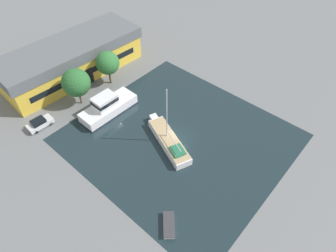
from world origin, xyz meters
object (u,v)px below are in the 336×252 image
Objects in this scene: parked_car at (40,123)px; sailboat_moored at (169,140)px; warehouse_building at (72,59)px; quay_tree_by_water at (108,63)px; motor_cruiser at (108,107)px; quay_tree_near_building at (76,83)px; small_dinghy at (169,225)px.

sailboat_moored is (11.28, -18.34, -0.10)m from parked_car.
quay_tree_by_water is at bearing -67.15° from warehouse_building.
quay_tree_by_water reaches higher than motor_cruiser.
parked_car is (-15.55, -0.34, -3.70)m from quay_tree_by_water.
small_dinghy is (-7.13, -27.27, -4.22)m from quay_tree_near_building.
warehouse_building is at bearing 124.18° from parked_car.
sailboat_moored reaches higher than quay_tree_near_building.
sailboat_moored is 3.20× the size of small_dinghy.
motor_cruiser reaches higher than parked_car.
parked_car is at bearing 60.00° from motor_cruiser.
sailboat_moored is at bearing -80.16° from quay_tree_near_building.
parked_car is 11.32m from motor_cruiser.
warehouse_building is at bearing 109.36° from quay_tree_by_water.
small_dinghy is at bearing -104.66° from quay_tree_near_building.
quay_tree_near_building is 0.62× the size of sailboat_moored.
motor_cruiser is (-3.17, -13.84, -1.98)m from warehouse_building.
quay_tree_near_building reaches higher than small_dinghy.
sailboat_moored is at bearing -171.67° from motor_cruiser.
parked_car is at bearing 143.80° from sailboat_moored.
quay_tree_by_water is 0.59× the size of sailboat_moored.
quay_tree_by_water is (2.69, -7.67, 1.14)m from warehouse_building.
small_dinghy is at bearing 159.20° from motor_cruiser.
motor_cruiser is at bearing -99.42° from warehouse_building.
quay_tree_by_water is at bearing 93.52° from parked_car.
quay_tree_near_building is 1.05× the size of quay_tree_by_water.
quay_tree_by_water is 9.07m from motor_cruiser.
warehouse_building reaches higher than parked_car.
quay_tree_by_water is 19.54m from sailboat_moored.
sailboat_moored is 1.09× the size of motor_cruiser.
warehouse_building is 15.36m from parked_car.
warehouse_building reaches higher than small_dinghy.
parked_car is 21.53m from sailboat_moored.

